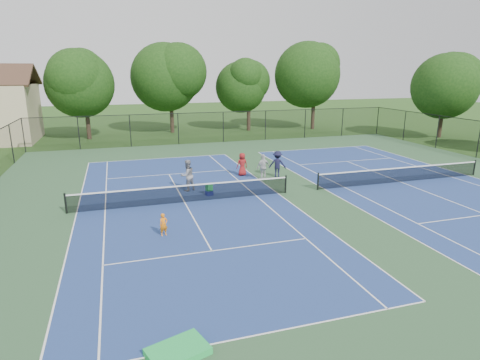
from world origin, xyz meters
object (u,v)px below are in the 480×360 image
object	(u,v)px
ball_hopper	(209,187)
tree_side_e	(446,82)
ball_crate	(209,193)
tree_back_b	(170,74)
bystander_a	(263,167)
instructor	(187,175)
bystander_b	(277,164)
child_player	(164,225)
tree_back_d	(315,72)
tree_back_a	(84,80)
bystander_c	(242,164)
tree_back_c	(249,84)

from	to	relation	value
ball_hopper	tree_side_e	bearing A→B (deg)	24.79
tree_side_e	ball_crate	bearing A→B (deg)	-155.21
tree_back_b	bystander_a	world-z (taller)	tree_back_b
tree_back_b	ball_crate	bearing A→B (deg)	-93.25
instructor	bystander_b	distance (m)	6.49
child_player	instructor	size ratio (longest dim) A/B	0.54
tree_back_d	bystander_a	bearing A→B (deg)	-124.44
tree_side_e	bystander_a	world-z (taller)	tree_side_e
tree_back_a	child_player	distance (m)	29.11
bystander_a	bystander_c	distance (m)	1.74
tree_side_e	bystander_b	xyz separation A→B (m)	(-23.10, -10.41, -4.92)
tree_back_d	ball_hopper	bearing A→B (deg)	-128.54
tree_back_a	bystander_c	size ratio (longest dim) A/B	5.84
tree_back_b	ball_hopper	xyz separation A→B (m)	(-1.43, -25.13, -6.11)
child_player	bystander_c	bearing A→B (deg)	39.28
bystander_a	bystander_b	bearing A→B (deg)	179.98
tree_back_c	child_player	xyz separation A→B (m)	(-13.61, -29.24, -4.98)
tree_back_d	instructor	size ratio (longest dim) A/B	5.52
tree_back_c	instructor	bearing A→B (deg)	-116.60
ball_crate	ball_hopper	bearing A→B (deg)	0.00
child_player	bystander_c	distance (m)	10.93
ball_crate	ball_hopper	xyz separation A→B (m)	(0.00, 0.00, 0.35)
ball_crate	child_player	bearing A→B (deg)	-121.97
tree_back_c	bystander_a	distance (m)	23.13
bystander_b	ball_crate	size ratio (longest dim) A/B	4.61
instructor	bystander_a	xyz separation A→B (m)	(5.18, 1.04, -0.09)
tree_back_b	bystander_a	size ratio (longest dim) A/B	5.89
instructor	bystander_a	distance (m)	5.28
ball_crate	tree_side_e	bearing A→B (deg)	24.79
tree_side_e	instructor	distance (m)	32.09
tree_back_d	child_player	world-z (taller)	tree_back_d
tree_side_e	tree_back_a	bearing A→B (deg)	164.48
tree_back_a	bystander_b	xyz separation A→B (m)	(12.90, -20.41, -5.15)
tree_back_c	instructor	distance (m)	25.93
tree_back_b	bystander_b	bearing A→B (deg)	-80.13
tree_back_b	bystander_c	world-z (taller)	tree_back_b
bystander_a	ball_hopper	xyz separation A→B (m)	(-4.17, -2.34, -0.36)
bystander_c	tree_back_d	bearing A→B (deg)	-135.35
child_player	ball_hopper	size ratio (longest dim) A/B	2.42
bystander_b	ball_hopper	world-z (taller)	bystander_b
bystander_a	ball_crate	xyz separation A→B (m)	(-4.17, -2.34, -0.71)
tree_back_c	tree_back_b	bearing A→B (deg)	173.66
bystander_b	ball_crate	distance (m)	6.02
tree_back_c	bystander_c	size ratio (longest dim) A/B	5.36
ball_crate	tree_back_c	bearing A→B (deg)	66.63
bystander_a	child_player	bearing A→B (deg)	27.51
tree_back_a	child_player	world-z (taller)	tree_back_a
tree_back_a	ball_hopper	world-z (taller)	tree_back_a
tree_side_e	ball_hopper	world-z (taller)	tree_side_e
tree_back_d	tree_side_e	bearing A→B (deg)	-45.00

